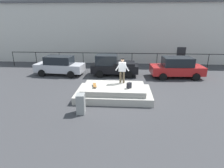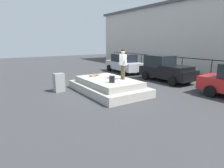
{
  "view_description": "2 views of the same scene",
  "coord_description": "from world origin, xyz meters",
  "px_view_note": "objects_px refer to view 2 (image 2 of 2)",
  "views": [
    {
      "loc": [
        0.6,
        -12.04,
        4.88
      ],
      "look_at": [
        -0.31,
        0.94,
        0.51
      ],
      "focal_mm": 30.21,
      "sensor_mm": 36.0,
      "label": 1
    },
    {
      "loc": [
        9.44,
        -6.28,
        2.99
      ],
      "look_at": [
        -0.62,
        0.33,
        0.31
      ],
      "focal_mm": 30.97,
      "sensor_mm": 36.0,
      "label": 2
    }
  ],
  "objects_px": {
    "skateboard": "(95,75)",
    "car_silver_sedan_near": "(124,63)",
    "backpack": "(112,79)",
    "car_black_pickup_mid": "(165,69)",
    "utility_box": "(59,83)",
    "skateboarder": "(123,62)"
  },
  "relations": [
    {
      "from": "car_silver_sedan_near",
      "to": "car_black_pickup_mid",
      "type": "bearing_deg",
      "value": 1.86
    },
    {
      "from": "car_silver_sedan_near",
      "to": "car_black_pickup_mid",
      "type": "height_order",
      "value": "car_black_pickup_mid"
    },
    {
      "from": "skateboarder",
      "to": "backpack",
      "type": "relative_size",
      "value": 4.54
    },
    {
      "from": "car_silver_sedan_near",
      "to": "car_black_pickup_mid",
      "type": "relative_size",
      "value": 1.08
    },
    {
      "from": "skateboarder",
      "to": "skateboard",
      "type": "xyz_separation_m",
      "value": [
        -1.77,
        -0.91,
        -0.9
      ]
    },
    {
      "from": "utility_box",
      "to": "skateboarder",
      "type": "bearing_deg",
      "value": 50.0
    },
    {
      "from": "skateboarder",
      "to": "car_silver_sedan_near",
      "type": "bearing_deg",
      "value": 142.86
    },
    {
      "from": "skateboard",
      "to": "utility_box",
      "type": "bearing_deg",
      "value": -101.0
    },
    {
      "from": "car_silver_sedan_near",
      "to": "car_black_pickup_mid",
      "type": "distance_m",
      "value": 5.05
    },
    {
      "from": "backpack",
      "to": "utility_box",
      "type": "xyz_separation_m",
      "value": [
        -2.67,
        -2.06,
        -0.43
      ]
    },
    {
      "from": "utility_box",
      "to": "backpack",
      "type": "bearing_deg",
      "value": 32.77
    },
    {
      "from": "skateboard",
      "to": "backpack",
      "type": "xyz_separation_m",
      "value": [
        2.24,
        -0.15,
        0.09
      ]
    },
    {
      "from": "backpack",
      "to": "car_black_pickup_mid",
      "type": "distance_m",
      "value": 5.92
    },
    {
      "from": "skateboarder",
      "to": "car_black_pickup_mid",
      "type": "xyz_separation_m",
      "value": [
        -0.92,
        4.69,
        -0.85
      ]
    },
    {
      "from": "backpack",
      "to": "car_silver_sedan_near",
      "type": "xyz_separation_m",
      "value": [
        -6.44,
        5.59,
        -0.08
      ]
    },
    {
      "from": "backpack",
      "to": "utility_box",
      "type": "distance_m",
      "value": 3.4
    },
    {
      "from": "skateboard",
      "to": "car_black_pickup_mid",
      "type": "bearing_deg",
      "value": 81.38
    },
    {
      "from": "backpack",
      "to": "utility_box",
      "type": "relative_size",
      "value": 0.34
    },
    {
      "from": "skateboard",
      "to": "car_silver_sedan_near",
      "type": "bearing_deg",
      "value": 127.71
    },
    {
      "from": "skateboard",
      "to": "backpack",
      "type": "distance_m",
      "value": 2.25
    },
    {
      "from": "skateboarder",
      "to": "utility_box",
      "type": "distance_m",
      "value": 4.02
    },
    {
      "from": "car_black_pickup_mid",
      "to": "utility_box",
      "type": "bearing_deg",
      "value": -99.3
    }
  ]
}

